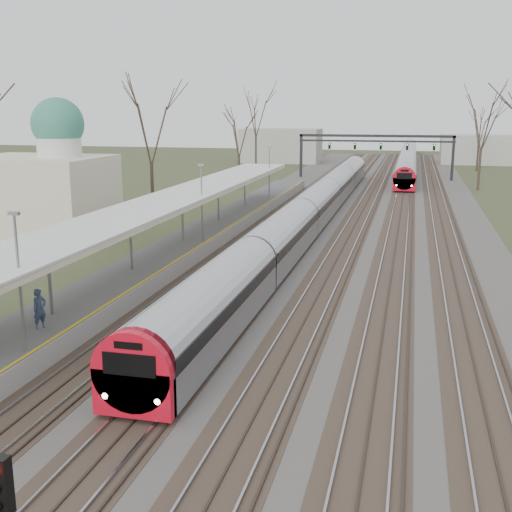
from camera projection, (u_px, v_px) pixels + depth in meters
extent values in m
cube|color=#474442|center=(351.00, 212.00, 60.11)|extent=(24.00, 160.00, 0.10)
cube|color=#4C3828|center=(289.00, 209.00, 61.48)|extent=(2.60, 160.00, 0.06)
cube|color=gray|center=(281.00, 208.00, 61.63)|extent=(0.07, 160.00, 0.12)
cube|color=gray|center=(296.00, 209.00, 61.30)|extent=(0.07, 160.00, 0.12)
cube|color=#4C3828|center=(325.00, 210.00, 60.68)|extent=(2.60, 160.00, 0.06)
cube|color=gray|center=(317.00, 209.00, 60.83)|extent=(0.07, 160.00, 0.12)
cube|color=gray|center=(333.00, 210.00, 60.50)|extent=(0.07, 160.00, 0.12)
cube|color=#4C3828|center=(362.00, 212.00, 59.87)|extent=(2.60, 160.00, 0.06)
cube|color=gray|center=(355.00, 211.00, 60.02)|extent=(0.07, 160.00, 0.12)
cube|color=gray|center=(370.00, 211.00, 59.69)|extent=(0.07, 160.00, 0.12)
cube|color=#4C3828|center=(401.00, 213.00, 59.06)|extent=(2.60, 160.00, 0.06)
cube|color=gray|center=(393.00, 212.00, 59.21)|extent=(0.07, 160.00, 0.12)
cube|color=gray|center=(409.00, 213.00, 58.88)|extent=(0.07, 160.00, 0.12)
cube|color=#4C3828|center=(440.00, 215.00, 58.25)|extent=(2.60, 160.00, 0.06)
cube|color=gray|center=(432.00, 214.00, 58.40)|extent=(0.07, 160.00, 0.12)
cube|color=gray|center=(448.00, 214.00, 58.07)|extent=(0.07, 160.00, 0.12)
cube|color=#9E9B93|center=(200.00, 238.00, 45.52)|extent=(3.50, 69.00, 1.00)
cylinder|color=slate|center=(49.00, 281.00, 26.61)|extent=(0.14, 0.14, 3.00)
cylinder|color=slate|center=(131.00, 243.00, 34.19)|extent=(0.14, 0.14, 3.00)
cylinder|color=slate|center=(182.00, 218.00, 41.76)|extent=(0.14, 0.14, 3.00)
cylinder|color=slate|center=(218.00, 202.00, 49.34)|extent=(0.14, 0.14, 3.00)
cylinder|color=slate|center=(245.00, 189.00, 56.91)|extent=(0.14, 0.14, 3.00)
cube|color=silver|center=(176.00, 197.00, 40.47)|extent=(4.10, 50.00, 0.12)
cube|color=beige|center=(176.00, 199.00, 40.51)|extent=(4.10, 50.00, 0.25)
cube|color=beige|center=(39.00, 197.00, 48.43)|extent=(10.00, 8.00, 6.00)
cylinder|color=silver|center=(59.00, 141.00, 47.03)|extent=(3.20, 3.20, 2.50)
sphere|color=#327E6E|center=(58.00, 124.00, 46.76)|extent=(3.80, 3.80, 3.80)
cube|color=black|center=(301.00, 156.00, 90.16)|extent=(0.35, 0.35, 6.00)
cube|color=black|center=(453.00, 159.00, 85.43)|extent=(0.35, 0.35, 6.00)
cube|color=black|center=(376.00, 136.00, 87.15)|extent=(21.00, 0.35, 0.35)
cube|color=black|center=(376.00, 141.00, 87.31)|extent=(21.00, 0.25, 0.25)
cube|color=black|center=(330.00, 146.00, 88.72)|extent=(0.32, 0.22, 0.85)
sphere|color=#0CFF19|center=(329.00, 144.00, 88.53)|extent=(0.16, 0.16, 0.16)
cube|color=black|center=(355.00, 146.00, 87.91)|extent=(0.32, 0.22, 0.85)
sphere|color=#0CFF19|center=(355.00, 144.00, 87.72)|extent=(0.16, 0.16, 0.16)
cube|color=black|center=(381.00, 146.00, 87.10)|extent=(0.32, 0.22, 0.85)
sphere|color=#0CFF19|center=(381.00, 145.00, 86.91)|extent=(0.16, 0.16, 0.16)
cube|color=black|center=(407.00, 147.00, 86.29)|extent=(0.32, 0.22, 0.85)
sphere|color=#0CFF19|center=(407.00, 145.00, 86.11)|extent=(0.16, 0.16, 0.16)
cube|color=black|center=(434.00, 147.00, 85.49)|extent=(0.32, 0.22, 0.85)
sphere|color=#0CFF19|center=(434.00, 145.00, 85.30)|extent=(0.16, 0.16, 0.16)
cylinder|color=#2D231C|center=(152.00, 190.00, 56.86)|extent=(0.30, 0.30, 4.95)
cube|color=#A1A3AA|center=(316.00, 209.00, 54.87)|extent=(2.55, 75.00, 1.60)
cylinder|color=#A1A3AA|center=(316.00, 202.00, 54.73)|extent=(2.60, 74.70, 2.60)
cube|color=black|center=(316.00, 200.00, 54.71)|extent=(2.62, 74.40, 0.55)
cube|color=red|center=(134.00, 392.00, 19.47)|extent=(2.55, 0.50, 1.50)
cylinder|color=red|center=(134.00, 370.00, 19.36)|extent=(2.60, 0.60, 2.60)
cube|color=black|center=(129.00, 364.00, 19.04)|extent=(1.70, 0.12, 0.70)
sphere|color=white|center=(106.00, 395.00, 19.50)|extent=(0.22, 0.22, 0.22)
sphere|color=white|center=(158.00, 401.00, 19.11)|extent=(0.22, 0.22, 0.22)
cube|color=black|center=(316.00, 220.00, 55.08)|extent=(1.80, 74.00, 0.35)
cube|color=#A1A3AA|center=(408.00, 160.00, 108.61)|extent=(2.55, 75.00, 1.60)
cylinder|color=#A1A3AA|center=(408.00, 156.00, 108.47)|extent=(2.60, 74.70, 2.60)
cube|color=black|center=(408.00, 155.00, 108.44)|extent=(2.62, 74.40, 0.55)
cube|color=red|center=(404.00, 184.00, 73.21)|extent=(2.55, 0.50, 1.50)
cylinder|color=red|center=(404.00, 178.00, 73.10)|extent=(2.60, 0.60, 2.60)
cube|color=black|center=(404.00, 176.00, 72.77)|extent=(1.70, 0.12, 0.70)
sphere|color=white|center=(396.00, 185.00, 73.23)|extent=(0.22, 0.22, 0.22)
sphere|color=white|center=(412.00, 186.00, 72.84)|extent=(0.22, 0.22, 0.22)
cube|color=black|center=(408.00, 165.00, 108.82)|extent=(1.80, 74.00, 0.35)
imported|color=#324562|center=(40.00, 309.00, 25.05)|extent=(0.59, 0.70, 1.64)
cube|color=black|center=(0.00, 485.00, 10.22)|extent=(0.35, 0.22, 1.00)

